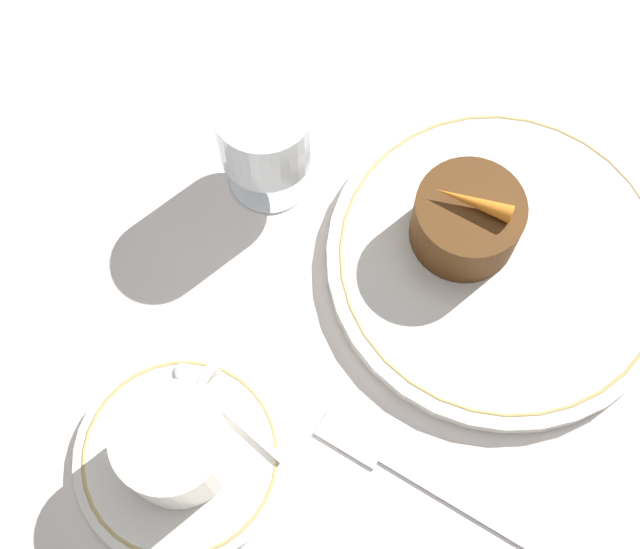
# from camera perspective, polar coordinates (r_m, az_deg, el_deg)

# --- Properties ---
(ground_plane) EXTENTS (3.00, 3.00, 0.00)m
(ground_plane) POSITION_cam_1_polar(r_m,az_deg,el_deg) (0.70, 7.74, -0.45)
(ground_plane) COLOR white
(dinner_plate) EXTENTS (0.27, 0.27, 0.01)m
(dinner_plate) POSITION_cam_1_polar(r_m,az_deg,el_deg) (0.70, 11.48, 0.97)
(dinner_plate) COLOR white
(dinner_plate) RESTS_ON ground_plane
(saucer) EXTENTS (0.15, 0.15, 0.01)m
(saucer) POSITION_cam_1_polar(r_m,az_deg,el_deg) (0.66, -8.90, -11.45)
(saucer) COLOR white
(saucer) RESTS_ON ground_plane
(coffee_cup) EXTENTS (0.10, 0.08, 0.06)m
(coffee_cup) POSITION_cam_1_polar(r_m,az_deg,el_deg) (0.62, -9.34, -10.71)
(coffee_cup) COLOR white
(coffee_cup) RESTS_ON saucer
(spoon) EXTENTS (0.04, 0.10, 0.00)m
(spoon) POSITION_cam_1_polar(r_m,az_deg,el_deg) (0.65, -6.71, -8.05)
(spoon) COLOR silver
(spoon) RESTS_ON saucer
(wine_glass) EXTENTS (0.07, 0.07, 0.10)m
(wine_glass) POSITION_cam_1_polar(r_m,az_deg,el_deg) (0.67, -3.51, 8.91)
(wine_glass) COLOR silver
(wine_glass) RESTS_ON ground_plane
(fork) EXTENTS (0.03, 0.18, 0.01)m
(fork) POSITION_cam_1_polar(r_m,az_deg,el_deg) (0.65, 5.32, -12.30)
(fork) COLOR silver
(fork) RESTS_ON ground_plane
(dessert_cake) EXTENTS (0.08, 0.08, 0.05)m
(dessert_cake) POSITION_cam_1_polar(r_m,az_deg,el_deg) (0.68, 9.27, 3.47)
(dessert_cake) COLOR #563314
(dessert_cake) RESTS_ON dinner_plate
(carrot_garnish) EXTENTS (0.02, 0.06, 0.01)m
(carrot_garnish) POSITION_cam_1_polar(r_m,az_deg,el_deg) (0.65, 9.68, 4.65)
(carrot_garnish) COLOR orange
(carrot_garnish) RESTS_ON dessert_cake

